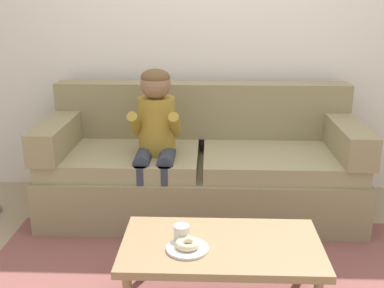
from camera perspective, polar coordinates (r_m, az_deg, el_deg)
ground at (r=2.99m, az=3.41°, el=-14.64°), size 10.00×10.00×0.00m
wall_back at (r=3.94m, az=3.37°, el=14.63°), size 8.00×0.10×2.80m
couch at (r=3.61m, az=1.07°, el=-2.87°), size 2.27×0.90×0.93m
coffee_table at (r=2.50m, az=3.49°, el=-12.43°), size 1.01×0.57×0.38m
person_child at (r=3.33m, az=-4.34°, el=1.37°), size 0.34×0.58×1.10m
plate at (r=2.42m, az=-0.55°, el=-12.27°), size 0.21×0.21×0.01m
donut at (r=2.40m, az=-0.55°, el=-11.75°), size 0.15×0.15×0.04m
mug at (r=2.47m, az=-1.24°, el=-10.57°), size 0.08×0.08×0.09m
toy_controller at (r=3.04m, az=13.24°, el=-13.96°), size 0.23×0.09×0.05m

